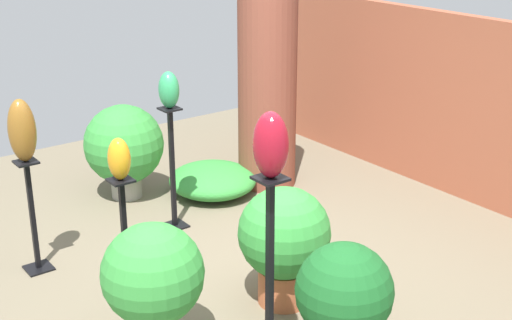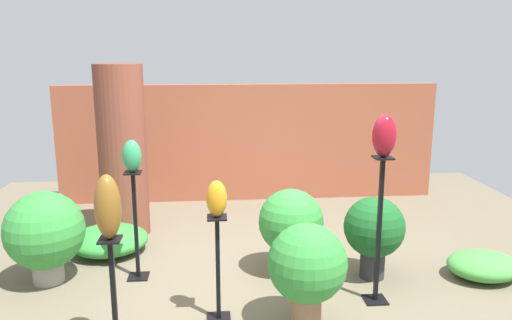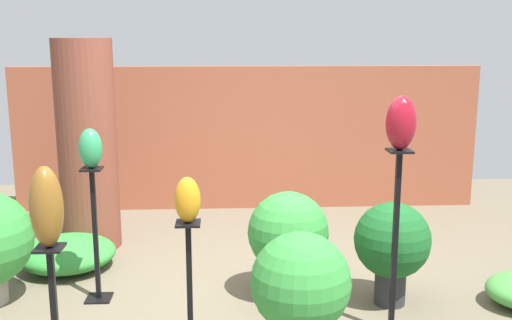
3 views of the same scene
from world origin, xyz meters
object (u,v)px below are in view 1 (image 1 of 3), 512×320
object	(u,v)px
pedestal_jade	(173,174)
art_vase_amber	(119,159)
pedestal_bronze	(33,222)
art_vase_jade	(169,90)
pedestal_ruby	(270,295)
potted_plant_mid_left	(153,277)
brick_pillar	(267,84)
art_vase_ruby	(271,145)
potted_plant_front_right	(344,295)
art_vase_bronze	(22,131)
potted_plant_back_center	(124,146)
potted_plant_front_left	(284,239)
pedestal_amber	(125,245)

from	to	relation	value
pedestal_jade	art_vase_amber	world-z (taller)	art_vase_amber
pedestal_bronze	art_vase_jade	world-z (taller)	art_vase_jade
pedestal_ruby	potted_plant_mid_left	xyz separation A→B (m)	(-0.70, -0.37, -0.08)
brick_pillar	art_vase_ruby	world-z (taller)	brick_pillar
pedestal_ruby	art_vase_amber	world-z (taller)	pedestal_ruby
art_vase_jade	potted_plant_front_right	world-z (taller)	art_vase_jade
pedestal_ruby	art_vase_ruby	distance (m)	0.90
pedestal_ruby	art_vase_bronze	size ratio (longest dim) A/B	2.81
pedestal_jade	potted_plant_back_center	xyz separation A→B (m)	(-0.86, -0.02, 0.02)
pedestal_ruby	pedestal_jade	distance (m)	2.31
brick_pillar	potted_plant_front_left	world-z (taller)	brick_pillar
pedestal_jade	art_vase_bronze	bearing A→B (deg)	-89.15
pedestal_amber	art_vase_amber	size ratio (longest dim) A/B	3.05
potted_plant_front_left	pedestal_amber	bearing A→B (deg)	-130.94
art_vase_bronze	art_vase_jade	world-z (taller)	art_vase_jade
art_vase_amber	pedestal_amber	bearing A→B (deg)	-90.00
pedestal_jade	art_vase_ruby	size ratio (longest dim) A/B	2.98
potted_plant_front_right	potted_plant_mid_left	size ratio (longest dim) A/B	0.94
pedestal_bronze	potted_plant_mid_left	bearing A→B (deg)	8.28
pedestal_jade	art_vase_jade	xyz separation A→B (m)	(0.00, 0.00, 0.75)
art_vase_bronze	potted_plant_front_left	distance (m)	2.06
potted_plant_front_left	art_vase_jade	bearing A→B (deg)	179.75
brick_pillar	pedestal_amber	size ratio (longest dim) A/B	2.26
pedestal_ruby	art_vase_jade	bearing A→B (deg)	163.28
art_vase_bronze	pedestal_bronze	bearing A→B (deg)	0.00
art_vase_amber	potted_plant_mid_left	bearing A→B (deg)	-13.25
potted_plant_mid_left	art_vase_ruby	bearing A→B (deg)	27.42
pedestal_bronze	art_vase_amber	world-z (taller)	art_vase_amber
potted_plant_back_center	potted_plant_mid_left	bearing A→B (deg)	-23.04
art_vase_bronze	pedestal_ruby	bearing A→B (deg)	14.87
brick_pillar	art_vase_jade	xyz separation A→B (m)	(0.32, -1.27, 0.21)
pedestal_amber	potted_plant_front_left	size ratio (longest dim) A/B	1.05
art_vase_ruby	potted_plant_front_right	distance (m)	1.13
potted_plant_front_left	art_vase_bronze	bearing A→B (deg)	-140.70
art_vase_bronze	art_vase_amber	world-z (taller)	art_vase_bronze
pedestal_bronze	art_vase_ruby	distance (m)	2.53
pedestal_ruby	potted_plant_mid_left	size ratio (longest dim) A/B	1.52
pedestal_ruby	art_vase_ruby	world-z (taller)	art_vase_ruby
pedestal_jade	pedestal_amber	size ratio (longest dim) A/B	1.19
art_vase_bronze	pedestal_amber	bearing A→B (deg)	26.48
art_vase_ruby	pedestal_bronze	bearing A→B (deg)	-165.13
potted_plant_mid_left	pedestal_amber	bearing A→B (deg)	166.75
potted_plant_front_right	potted_plant_mid_left	world-z (taller)	potted_plant_mid_left
pedestal_bronze	potted_plant_front_right	distance (m)	2.54
pedestal_bronze	art_vase_ruby	world-z (taller)	art_vase_ruby
art_vase_amber	potted_plant_front_left	world-z (taller)	art_vase_amber
potted_plant_mid_left	potted_plant_back_center	distance (m)	2.57
art_vase_amber	potted_plant_mid_left	xyz separation A→B (m)	(0.72, -0.17, -0.53)
pedestal_bronze	potted_plant_mid_left	distance (m)	1.51
art_vase_bronze	art_vase_amber	size ratio (longest dim) A/B	1.59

